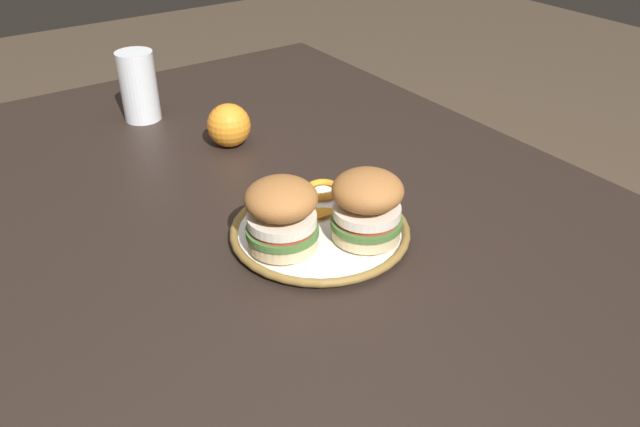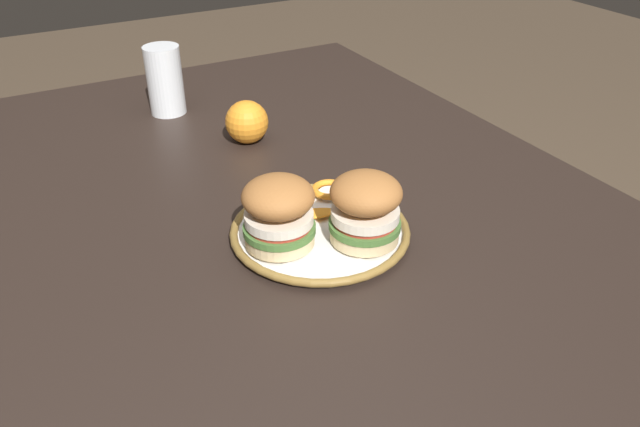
# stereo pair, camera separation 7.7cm
# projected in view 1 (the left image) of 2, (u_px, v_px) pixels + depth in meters

# --- Properties ---
(dining_table) EXTENTS (1.49, 1.06, 0.72)m
(dining_table) POSITION_uv_depth(u_px,v_px,m) (279.00, 263.00, 1.00)
(dining_table) COLOR black
(dining_table) RESTS_ON ground
(dinner_plate) EXTENTS (0.26, 0.26, 0.02)m
(dinner_plate) POSITION_uv_depth(u_px,v_px,m) (320.00, 231.00, 0.92)
(dinner_plate) COLOR white
(dinner_plate) RESTS_ON dining_table
(sandwich_half_left) EXTENTS (0.13, 0.13, 0.10)m
(sandwich_half_left) POSITION_uv_depth(u_px,v_px,m) (367.00, 205.00, 0.87)
(sandwich_half_left) COLOR beige
(sandwich_half_left) RESTS_ON dinner_plate
(sandwich_half_right) EXTENTS (0.13, 0.13, 0.10)m
(sandwich_half_right) POSITION_uv_depth(u_px,v_px,m) (282.00, 214.00, 0.85)
(sandwich_half_right) COLOR beige
(sandwich_half_right) RESTS_ON dinner_plate
(orange_peel_curled) EXTENTS (0.06, 0.06, 0.01)m
(orange_peel_curled) POSITION_uv_depth(u_px,v_px,m) (323.00, 189.00, 1.00)
(orange_peel_curled) COLOR orange
(orange_peel_curled) RESTS_ON dinner_plate
(orange_peel_strip_long) EXTENTS (0.06, 0.06, 0.01)m
(orange_peel_strip_long) POSITION_uv_depth(u_px,v_px,m) (269.00, 203.00, 0.96)
(orange_peel_strip_long) COLOR orange
(orange_peel_strip_long) RESTS_ON dinner_plate
(orange_peel_strip_short) EXTENTS (0.05, 0.08, 0.01)m
(orange_peel_strip_short) POSITION_uv_depth(u_px,v_px,m) (313.00, 214.00, 0.94)
(orange_peel_strip_short) COLOR orange
(orange_peel_strip_short) RESTS_ON dinner_plate
(drinking_glass) EXTENTS (0.07, 0.07, 0.14)m
(drinking_glass) POSITION_uv_depth(u_px,v_px,m) (139.00, 91.00, 1.26)
(drinking_glass) COLOR white
(drinking_glass) RESTS_ON dining_table
(whole_orange) EXTENTS (0.08, 0.08, 0.08)m
(whole_orange) POSITION_uv_depth(u_px,v_px,m) (229.00, 125.00, 1.16)
(whole_orange) COLOR orange
(whole_orange) RESTS_ON dining_table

